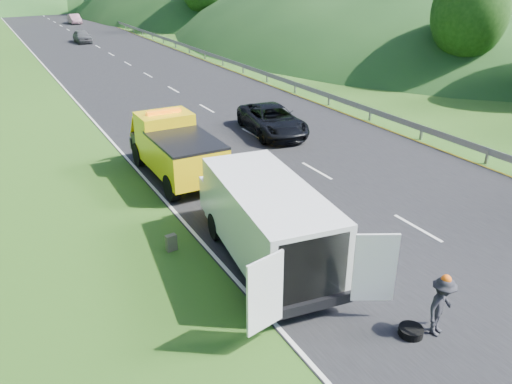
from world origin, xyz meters
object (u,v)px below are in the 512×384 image
woman (231,239)px  spare_tire (410,335)px  tow_truck (175,148)px  passing_suv (272,134)px  white_van (266,218)px  child (239,246)px  suitcase (171,243)px  worker (436,333)px

woman → spare_tire: woman is taller
tow_truck → passing_suv: 7.46m
white_van → woman: white_van is taller
passing_suv → child: bearing=-117.3°
white_van → spare_tire: bearing=-65.6°
woman → suitcase: woman is taller
woman → passing_suv: (6.97, 9.11, 0.00)m
woman → spare_tire: (1.75, -6.39, 0.00)m
woman → spare_tire: 6.62m
passing_suv → spare_tire: bearing=-100.2°
white_van → spare_tire: size_ratio=12.39×
tow_truck → white_van: (0.01, -7.61, 0.14)m
child → spare_tire: bearing=-55.9°
child → passing_suv: size_ratio=0.20×
tow_truck → suitcase: size_ratio=11.33×
woman → spare_tire: size_ratio=2.98×
white_van → child: size_ratio=6.94×
spare_tire → tow_truck: bearing=96.5°
tow_truck → worker: tow_truck is taller
spare_tire → white_van: bearing=106.6°
tow_truck → passing_suv: bearing=25.6°
woman → suitcase: bearing=48.3°
woman → white_van: bearing=157.6°
woman → child: woman is taller
woman → worker: bearing=165.2°
worker → suitcase: 8.16m
woman → spare_tire: bearing=161.0°
woman → child: bearing=147.2°
child → worker: (2.34, -6.07, 0.00)m
child → worker: bearing=-51.5°
suitcase → passing_suv: size_ratio=0.10×
tow_truck → worker: bearing=-80.9°
worker → white_van: bearing=93.2°
child → spare_tire: size_ratio=1.78×
white_van → woman: (-0.35, 1.67, -1.44)m
passing_suv → woman: bearing=-119.0°
tow_truck → spare_tire: tow_truck is taller
woman → passing_suv: woman is taller
tow_truck → white_van: bearing=-89.9°
tow_truck → spare_tire: (1.41, -12.32, -1.30)m
spare_tire → suitcase: bearing=119.3°
child → worker: 6.50m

